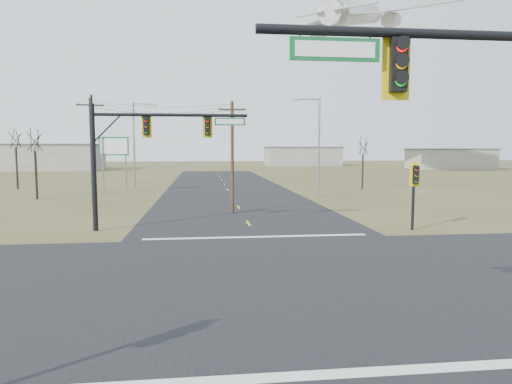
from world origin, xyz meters
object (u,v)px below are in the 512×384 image
at_px(pedestal_signal_ne, 415,180).
at_px(bare_tree_b, 15,138).
at_px(utility_pole_near, 232,155).
at_px(streetlight_c, 136,140).
at_px(highway_sign, 114,153).
at_px(bare_tree_c, 363,145).
at_px(utility_pole_far, 92,150).
at_px(bare_tree_a, 34,140).
at_px(mast_arm_far, 145,140).
at_px(streetlight_a, 317,141).

distance_m(pedestal_signal_ne, bare_tree_b, 46.10).
distance_m(utility_pole_near, streetlight_c, 24.97).
relative_size(highway_sign, bare_tree_c, 0.92).
relative_size(highway_sign, streetlight_c, 0.59).
height_order(pedestal_signal_ne, highway_sign, highway_sign).
xyz_separation_m(utility_pole_far, streetlight_c, (1.26, 16.70, 1.09)).
bearing_deg(pedestal_signal_ne, bare_tree_a, 165.50).
height_order(mast_arm_far, utility_pole_far, utility_pole_far).
relative_size(mast_arm_far, utility_pole_far, 1.00).
bearing_deg(bare_tree_a, streetlight_c, 56.70).
xyz_separation_m(streetlight_c, bare_tree_a, (-7.57, -11.53, -0.17)).
distance_m(mast_arm_far, utility_pole_near, 8.49).
relative_size(utility_pole_near, streetlight_c, 0.80).
distance_m(bare_tree_a, bare_tree_c, 34.80).
distance_m(bare_tree_b, bare_tree_c, 40.49).
bearing_deg(highway_sign, streetlight_c, 79.66).
xyz_separation_m(streetlight_c, bare_tree_c, (26.53, -4.66, -0.64)).
relative_size(streetlight_a, streetlight_c, 0.95).
distance_m(pedestal_signal_ne, utility_pole_far, 25.89).
distance_m(mast_arm_far, utility_pole_far, 13.91).
bearing_deg(utility_pole_far, bare_tree_a, 140.71).
relative_size(mast_arm_far, streetlight_a, 0.92).
height_order(pedestal_signal_ne, streetlight_a, streetlight_a).
bearing_deg(utility_pole_far, bare_tree_c, 23.42).
xyz_separation_m(utility_pole_near, highway_sign, (-11.66, 17.34, -0.04)).
bearing_deg(utility_pole_far, pedestal_signal_ne, -34.37).
bearing_deg(pedestal_signal_ne, utility_pole_near, 160.63).
relative_size(pedestal_signal_ne, bare_tree_b, 0.53).
distance_m(highway_sign, streetlight_c, 5.87).
bearing_deg(streetlight_a, streetlight_c, 169.54).
bearing_deg(highway_sign, bare_tree_c, 7.28).
bearing_deg(highway_sign, bare_tree_b, 161.53).
xyz_separation_m(mast_arm_far, pedestal_signal_ne, (15.39, -2.02, -2.31)).
height_order(utility_pole_far, highway_sign, utility_pole_far).
distance_m(highway_sign, streetlight_a, 21.80).
xyz_separation_m(utility_pole_far, bare_tree_b, (-12.42, 16.67, 1.34)).
bearing_deg(utility_pole_far, streetlight_a, 11.76).
relative_size(utility_pole_near, utility_pole_far, 0.91).
bearing_deg(utility_pole_near, utility_pole_far, 151.78).
height_order(highway_sign, bare_tree_c, bare_tree_c).
xyz_separation_m(mast_arm_far, bare_tree_b, (-18.36, 29.23, 0.76)).
bearing_deg(utility_pole_near, highway_sign, 123.92).
distance_m(mast_arm_far, bare_tree_b, 34.52).
height_order(streetlight_a, streetlight_c, streetlight_c).
bearing_deg(streetlight_a, highway_sign, -176.04).
bearing_deg(utility_pole_far, utility_pole_near, -28.22).
relative_size(mast_arm_far, bare_tree_b, 1.20).
xyz_separation_m(utility_pole_far, bare_tree_a, (-6.31, 5.17, 0.92)).
xyz_separation_m(pedestal_signal_ne, bare_tree_a, (-27.64, 19.75, 2.66)).
relative_size(utility_pole_far, streetlight_c, 0.87).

